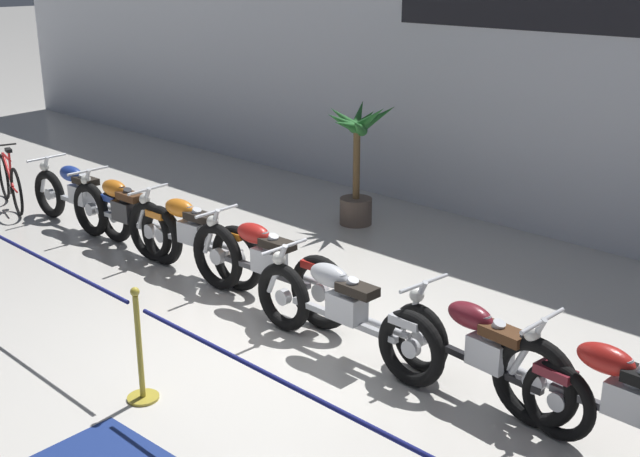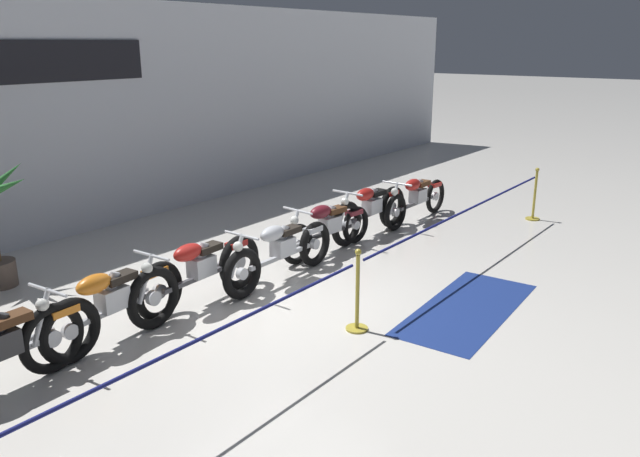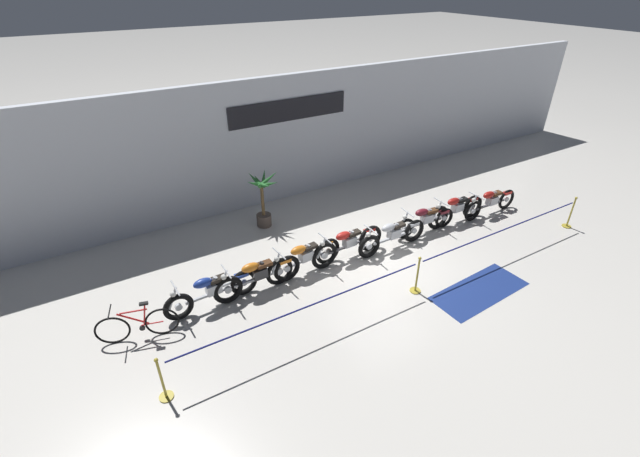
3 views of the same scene
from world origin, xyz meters
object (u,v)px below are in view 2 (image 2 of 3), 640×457
Objects in this scene: stanchion_mid_right at (534,202)px; floor_banner at (467,308)px; motorcycle_silver_4 at (280,252)px; motorcycle_red_7 at (416,198)px; motorcycle_red_6 at (370,211)px; stanchion_far_left at (279,312)px; motorcycle_maroon_5 at (327,227)px; motorcycle_red_3 at (199,273)px; stanchion_mid_left at (357,303)px; motorcycle_orange_2 at (109,305)px.

floor_banner is at bearing -170.36° from stanchion_mid_right.
motorcycle_silver_4 is 4.08m from motorcycle_red_7.
stanchion_far_left reaches higher than motorcycle_red_6.
stanchion_far_left is 3.07m from floor_banner.
motorcycle_silver_4 reaches higher than motorcycle_maroon_5.
stanchion_mid_right reaches higher than motorcycle_silver_4.
motorcycle_red_7 is (5.45, -0.26, -0.02)m from motorcycle_red_3.
stanchion_mid_left is 0.40× the size of floor_banner.
stanchion_mid_left is (1.45, 0.00, -0.40)m from stanchion_far_left.
motorcycle_maroon_5 is 2.03× the size of stanchion_mid_left.
motorcycle_red_6 is at bearing 30.67° from stanchion_mid_left.
motorcycle_red_3 is 2.19m from stanchion_mid_left.
motorcycle_red_7 is (1.39, -0.18, -0.01)m from motorcycle_red_6.
motorcycle_red_3 is 0.90× the size of floor_banner.
stanchion_far_left is (-4.81, -2.00, 0.27)m from motorcycle_red_6.
motorcycle_red_7 is at bearing 16.30° from stanchion_far_left.
motorcycle_orange_2 reaches higher than motorcycle_maroon_5.
motorcycle_red_3 is 0.19× the size of stanchion_far_left.
motorcycle_silver_4 is at bearing -171.53° from motorcycle_maroon_5.
floor_banner is (0.74, -2.65, -0.46)m from motorcycle_silver_4.
motorcycle_red_6 is at bearing -1.05° from motorcycle_red_3.
motorcycle_red_6 reaches higher than floor_banner.
motorcycle_red_6 is 1.40m from motorcycle_red_7.
stanchion_far_left is at bearing -109.90° from motorcycle_red_3.
motorcycle_silver_4 is 2.81m from stanchion_far_left.
stanchion_far_left reaches higher than motorcycle_red_3.
motorcycle_orange_2 is 1.02× the size of motorcycle_red_6.
motorcycle_red_7 is at bearing -0.17° from motorcycle_silver_4.
stanchion_far_left is (-0.75, -2.07, 0.27)m from motorcycle_red_3.
motorcycle_silver_4 is 1.04× the size of motorcycle_red_6.
floor_banner is (2.86, -0.83, -0.75)m from stanchion_far_left.
stanchion_mid_left is (0.70, -2.07, -0.13)m from motorcycle_red_3.
motorcycle_red_6 is 0.99× the size of motorcycle_red_7.
motorcycle_orange_2 is at bearing 179.31° from motorcycle_maroon_5.
stanchion_mid_left reaches higher than motorcycle_orange_2.
motorcycle_red_7 is 4.28m from floor_banner.
motorcycle_maroon_5 is at bearing 153.93° from stanchion_mid_right.
stanchion_far_left is 11.87× the size of stanchion_mid_left.
motorcycle_silver_4 is 2.79m from floor_banner.
motorcycle_red_3 is 1.01× the size of motorcycle_silver_4.
stanchion_mid_right reaches higher than motorcycle_red_3.
motorcycle_red_3 is 1.05× the size of motorcycle_red_6.
stanchion_mid_left reaches higher than motorcycle_red_7.
motorcycle_maroon_5 is 4.12m from stanchion_far_left.
motorcycle_maroon_5 is at bearing 43.88° from stanchion_mid_left.
motorcycle_orange_2 is at bearing 177.66° from motorcycle_red_7.
motorcycle_red_3 is at bearing 179.39° from motorcycle_maroon_5.
motorcycle_maroon_5 is at bearing -0.61° from motorcycle_red_3.
motorcycle_red_7 reaches higher than floor_banner.
stanchion_mid_left reaches higher than motorcycle_red_6.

